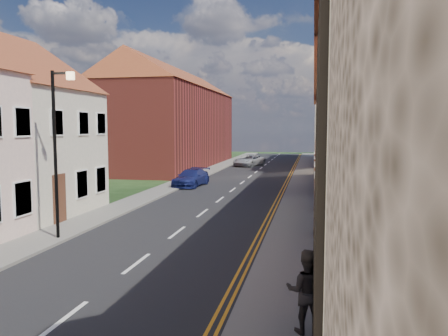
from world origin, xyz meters
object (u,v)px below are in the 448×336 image
lamppost (57,144)px  car_distant (249,160)px  car_far (191,178)px  pedestrian_right (306,291)px

lamppost → car_distant: lamppost is taller
car_far → pedestrian_right: pedestrian_right is taller
lamppost → car_distant: bearing=86.0°
lamppost → pedestrian_right: (8.91, -5.72, -2.59)m
lamppost → pedestrian_right: lamppost is taller
car_far → pedestrian_right: bearing=-63.5°
pedestrian_right → car_distant: bearing=-79.3°
lamppost → car_distant: 32.28m
lamppost → car_distant: size_ratio=1.35×
car_distant → pedestrian_right: 38.37m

